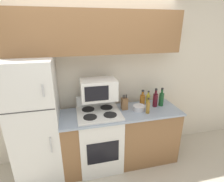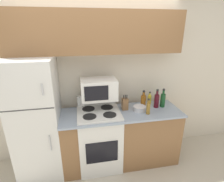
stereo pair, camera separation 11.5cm
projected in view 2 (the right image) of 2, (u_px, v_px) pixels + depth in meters
ground_plane at (105, 176)px, 2.64m from camera, size 12.00×12.00×0.00m
wall_back at (97, 82)px, 2.82m from camera, size 8.00×0.05×2.55m
lower_cabinets at (121, 137)px, 2.80m from camera, size 1.81×0.61×0.92m
refrigerator at (37, 120)px, 2.47m from camera, size 0.62×0.67×1.76m
upper_cabinets at (97, 32)px, 2.39m from camera, size 2.43×0.31×0.58m
stove at (99, 138)px, 2.71m from camera, size 0.63×0.59×1.11m
microwave at (99, 89)px, 2.55m from camera, size 0.52×0.35×0.30m
knife_block at (125, 104)px, 2.68m from camera, size 0.09×0.09×0.24m
bowl at (139, 108)px, 2.64m from camera, size 0.19×0.19×0.08m
bottle_vinegar at (148, 108)px, 2.53m from camera, size 0.06×0.06×0.24m
bottle_wine_green at (163, 100)px, 2.76m from camera, size 0.08×0.08×0.30m
bottle_wine_red at (157, 100)px, 2.74m from camera, size 0.08×0.08×0.30m
bottle_whiskey at (143, 101)px, 2.74m from camera, size 0.08×0.08×0.28m
bottle_cooking_spray at (149, 99)px, 2.85m from camera, size 0.06×0.06×0.22m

